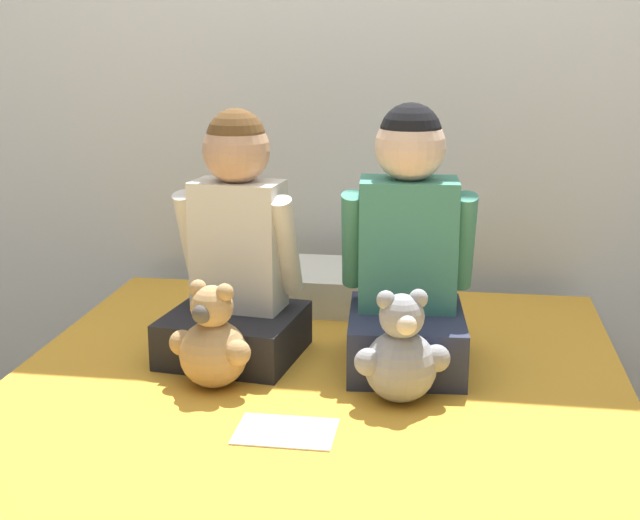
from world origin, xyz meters
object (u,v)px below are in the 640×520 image
object	(u,v)px
teddy_bear_held_by_right_child	(401,355)
sign_card	(286,432)
child_on_right	(408,256)
pillow_at_headboard	(346,287)
child_on_left	(236,255)
bed	(301,510)
teddy_bear_held_by_left_child	(213,343)

from	to	relation	value
teddy_bear_held_by_right_child	sign_card	distance (m)	0.32
child_on_right	pillow_at_headboard	xyz separation A→B (m)	(-0.21, 0.45, -0.22)
child_on_left	teddy_bear_held_by_right_child	size ratio (longest dim) A/B	2.41
bed	sign_card	size ratio (longest dim) A/B	9.66
teddy_bear_held_by_left_child	sign_card	bearing A→B (deg)	-27.98
child_on_left	teddy_bear_held_by_right_child	world-z (taller)	child_on_left
bed	pillow_at_headboard	distance (m)	0.87
teddy_bear_held_by_left_child	pillow_at_headboard	distance (m)	0.73
child_on_right	pillow_at_headboard	bearing A→B (deg)	110.04
sign_card	child_on_right	bearing A→B (deg)	63.57
teddy_bear_held_by_left_child	teddy_bear_held_by_right_child	size ratio (longest dim) A/B	0.98
teddy_bear_held_by_right_child	pillow_at_headboard	size ratio (longest dim) A/B	0.48
child_on_right	teddy_bear_held_by_right_child	distance (m)	0.30
teddy_bear_held_by_left_child	child_on_left	bearing A→B (deg)	106.47
child_on_left	teddy_bear_held_by_left_child	size ratio (longest dim) A/B	2.46
child_on_right	teddy_bear_held_by_right_child	bearing A→B (deg)	-93.78
bed	child_on_left	bearing A→B (deg)	122.24
child_on_right	pillow_at_headboard	world-z (taller)	child_on_right
teddy_bear_held_by_right_child	sign_card	bearing A→B (deg)	-155.24
pillow_at_headboard	teddy_bear_held_by_right_child	bearing A→B (deg)	-73.33
child_on_left	sign_card	world-z (taller)	child_on_left
bed	teddy_bear_held_by_left_child	world-z (taller)	teddy_bear_held_by_left_child
child_on_left	teddy_bear_held_by_right_child	xyz separation A→B (m)	(0.44, -0.25, -0.15)
teddy_bear_held_by_left_child	sign_card	distance (m)	0.33
teddy_bear_held_by_right_child	pillow_at_headboard	world-z (taller)	teddy_bear_held_by_right_child
child_on_right	pillow_at_headboard	size ratio (longest dim) A/B	1.20
pillow_at_headboard	sign_card	bearing A→B (deg)	-91.08
child_on_right	teddy_bear_held_by_right_child	size ratio (longest dim) A/B	2.48
teddy_bear_held_by_left_child	teddy_bear_held_by_right_child	xyz separation A→B (m)	(0.44, -0.02, 0.00)
bed	child_on_right	bearing A→B (deg)	60.39
teddy_bear_held_by_left_child	sign_card	xyz separation A→B (m)	(0.22, -0.22, -0.11)
teddy_bear_held_by_left_child	pillow_at_headboard	world-z (taller)	teddy_bear_held_by_left_child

